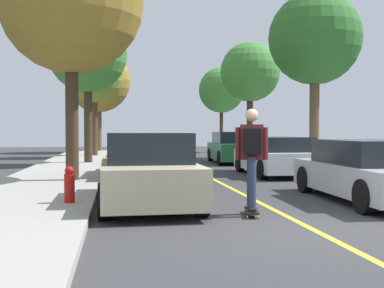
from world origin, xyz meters
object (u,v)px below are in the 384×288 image
Objects in this scene: parked_car_right_far at (233,148)px; street_tree_left_farthest at (98,81)px; parked_car_left_near at (136,159)px; street_tree_left_far at (94,75)px; street_tree_right_far at (221,90)px; skateboarder at (252,152)px; skateboard at (251,211)px; fire_hydrant at (69,185)px; street_tree_left_nearest at (71,2)px; street_tree_right_nearest at (315,39)px; parked_car_right_nearest at (368,171)px; street_tree_right_near at (250,72)px; parked_car_right_near at (276,156)px; street_tree_left_near at (88,54)px; parked_car_left_nearest at (147,171)px.

street_tree_left_farthest is (-6.58, 12.00, 4.22)m from parked_car_right_far.
parked_car_left_near is 0.68× the size of street_tree_left_farthest.
street_tree_right_far is at bearing 33.36° from street_tree_left_far.
street_tree_right_far is 25.81m from skateboarder.
skateboard is at bearing -79.55° from street_tree_left_far.
street_tree_left_far is 18.94m from fire_hydrant.
street_tree_left_nearest reaches higher than street_tree_right_nearest.
parked_car_right_nearest is at bearing -70.16° from street_tree_left_far.
parked_car_right_far is at bearing -116.29° from street_tree_right_near.
parked_car_left_near is 19.34m from street_tree_left_farthest.
parked_car_right_near reaches higher than skateboard.
street_tree_left_farthest reaches higher than skateboard.
street_tree_right_far is 3.20× the size of skateboarder.
parked_car_right_near is 0.75× the size of street_tree_right_far.
street_tree_left_near is at bearing 91.57° from fire_hydrant.
parked_car_left_nearest reaches higher than parked_car_right_far.
street_tree_left_farthest is 1.08× the size of street_tree_right_nearest.
parked_car_left_nearest reaches higher than parked_car_right_nearest.
parked_car_left_nearest is 5.84× the size of fire_hydrant.
fire_hydrant is (0.34, -24.83, -4.44)m from street_tree_left_farthest.
street_tree_left_near reaches higher than parked_car_right_nearest.
street_tree_right_nearest reaches higher than parked_car_right_near.
street_tree_right_far is at bearing 84.01° from parked_car_right_near.
parked_car_right_near is 9.01m from fire_hydrant.
parked_car_right_nearest is 0.67× the size of street_tree_left_nearest.
street_tree_left_nearest reaches higher than parked_car_right_near.
parked_car_left_near is 5.07m from street_tree_left_nearest.
street_tree_left_nearest is 6.44m from fire_hydrant.
parked_car_left_near is at bearing -73.64° from street_tree_left_near.
parked_car_right_near is at bearing -70.27° from street_tree_left_farthest.
parked_car_right_nearest is 0.72× the size of street_tree_left_near.
parked_car_left_near is 7.97m from street_tree_right_nearest.
street_tree_left_nearest is 13.99m from street_tree_left_far.
street_tree_right_nearest reaches higher than fire_hydrant.
parked_car_right_nearest reaches higher than parked_car_left_near.
parked_car_right_far is 0.71× the size of street_tree_left_far.
street_tree_right_nearest is at bearing 61.27° from skateboard.
parked_car_left_near is (0.00, 5.85, -0.08)m from parked_car_left_nearest.
street_tree_left_nearest is 1.08× the size of street_tree_right_nearest.
skateboard is (3.61, -13.44, -4.76)m from street_tree_left_near.
parked_car_left_near is 8.26m from parked_car_right_far.
street_tree_left_nearest is (-6.57, 4.24, 4.44)m from parked_car_right_nearest.
street_tree_left_nearest is 8.98m from street_tree_right_nearest.
street_tree_left_far is at bearing 98.42° from parked_car_left_near.
parked_car_right_near is 0.70× the size of street_tree_left_far.
street_tree_left_nearest is at bearing -113.31° from street_tree_right_far.
street_tree_left_far is at bearing 95.74° from parked_car_left_nearest.
parked_car_right_near is at bearing 90.00° from parked_car_right_nearest.
skateboarder is (-4.80, -17.70, -3.55)m from street_tree_right_near.
parked_car_left_nearest is 5.85m from parked_car_left_near.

